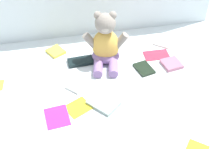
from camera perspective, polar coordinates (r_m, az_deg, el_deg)
The scene contains 12 objects.
ground_plane at distance 1.50m, azimuth -1.04°, elevation -0.46°, with size 3.20×3.20×0.00m, color silver.
teddy_bear at distance 1.54m, azimuth -1.22°, elevation 5.74°, with size 0.24×0.23×0.29m.
book_case_0 at distance 1.60m, azimuth 11.27°, elevation 1.99°, with size 0.09×0.09×0.02m, color #AD6683.
book_case_1 at distance 1.34m, azimuth -10.40°, elevation -7.88°, with size 0.10×0.12×0.01m, color purple.
book_case_2 at distance 1.60m, azimuth -5.98°, elevation 2.50°, with size 0.07×0.13×0.02m, color black.
book_case_3 at distance 1.55m, azimuth 6.10°, elevation 1.13°, with size 0.08×0.11×0.01m, color black.
book_case_4 at distance 1.46m, azimuth -6.62°, elevation -2.00°, with size 0.08×0.09×0.01m, color white.
book_case_5 at distance 1.36m, azimuth -1.64°, elevation -5.46°, with size 0.10×0.13×0.01m, color #8DA29D.
book_case_6 at distance 1.66m, azimuth 8.46°, elevation 3.73°, with size 0.09×0.14×0.01m, color #D92A42.
book_case_9 at distance 1.76m, azimuth 9.71°, elevation 6.08°, with size 0.09×0.09×0.01m, color white.
book_case_10 at distance 1.36m, azimuth -6.43°, elevation -6.19°, with size 0.09×0.11×0.01m, color gold.
book_case_11 at distance 1.69m, azimuth -10.64°, elevation 4.33°, with size 0.08×0.09×0.02m, color yellow.
Camera 1 is at (-0.20, -1.11, 1.00)m, focal length 48.05 mm.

